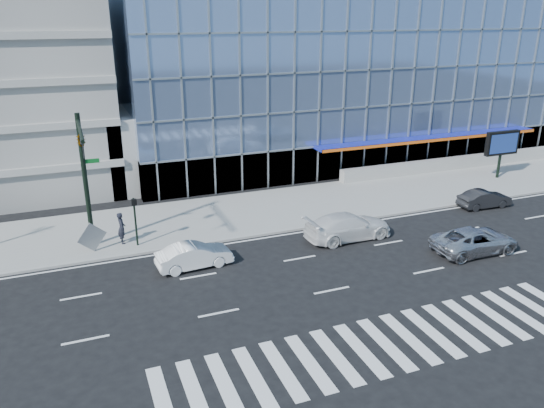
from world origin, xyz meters
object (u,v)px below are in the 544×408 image
at_px(marquee_sign, 502,144).
at_px(tilted_panel, 92,237).
at_px(dark_sedan, 484,199).
at_px(traffic_signal, 83,154).
at_px(silver_suv, 475,241).
at_px(white_sedan, 194,256).
at_px(pedestrian, 122,228).
at_px(white_suv, 348,226).
at_px(ped_signal_post, 135,215).

bearing_deg(marquee_sign, tilted_panel, -174.82).
bearing_deg(dark_sedan, traffic_signal, 89.03).
height_order(silver_suv, white_sedan, silver_suv).
bearing_deg(pedestrian, white_suv, -110.79).
bearing_deg(silver_suv, white_suv, 53.98).
xyz_separation_m(traffic_signal, dark_sedan, (26.99, -1.65, -5.52)).
bearing_deg(silver_suv, tilted_panel, 70.15).
distance_m(white_sedan, pedestrian, 5.65).
distance_m(silver_suv, tilted_panel, 22.49).
bearing_deg(marquee_sign, pedestrian, -175.75).
bearing_deg(dark_sedan, tilted_panel, 88.13).
relative_size(silver_suv, dark_sedan, 1.34).
distance_m(silver_suv, pedestrian, 21.12).
xyz_separation_m(ped_signal_post, pedestrian, (-0.79, 0.72, -1.01)).
height_order(marquee_sign, silver_suv, marquee_sign).
bearing_deg(dark_sedan, pedestrian, 86.33).
xyz_separation_m(silver_suv, pedestrian, (-19.28, 8.60, 0.40)).
relative_size(white_suv, white_sedan, 1.34).
bearing_deg(ped_signal_post, pedestrian, 137.50).
height_order(marquee_sign, dark_sedan, marquee_sign).
xyz_separation_m(dark_sedan, tilted_panel, (-27.04, 2.08, 0.42)).
relative_size(silver_suv, tilted_panel, 4.05).
distance_m(marquee_sign, white_sedan, 28.83).
bearing_deg(dark_sedan, marquee_sign, -47.27).
height_order(silver_suv, pedestrian, pedestrian).
distance_m(white_sedan, tilted_panel, 6.42).
bearing_deg(pedestrian, marquee_sign, -89.35).
bearing_deg(pedestrian, silver_suv, -117.65).
distance_m(ped_signal_post, marquee_sign, 30.67).
height_order(marquee_sign, white_suv, marquee_sign).
xyz_separation_m(ped_signal_post, silver_suv, (18.49, -7.88, -1.41)).
height_order(marquee_sign, pedestrian, marquee_sign).
xyz_separation_m(silver_suv, dark_sedan, (6.00, 5.85, -0.08)).
bearing_deg(traffic_signal, pedestrian, 32.68).
bearing_deg(white_sedan, white_suv, -91.86).
relative_size(pedestrian, tilted_panel, 1.51).
xyz_separation_m(white_sedan, dark_sedan, (21.90, 1.75, -0.05)).
relative_size(ped_signal_post, silver_suv, 0.57).
relative_size(white_sedan, tilted_panel, 3.24).
xyz_separation_m(marquee_sign, silver_suv, (-12.01, -10.93, -2.34)).
relative_size(ped_signal_post, pedestrian, 1.53).
bearing_deg(white_sedan, tilted_panel, 49.16).
bearing_deg(ped_signal_post, white_suv, -15.17).
bearing_deg(ped_signal_post, dark_sedan, -4.73).
bearing_deg(silver_suv, pedestrian, 66.78).
bearing_deg(white_sedan, traffic_signal, 52.12).
height_order(traffic_signal, white_sedan, traffic_signal).
xyz_separation_m(white_suv, pedestrian, (-13.28, 4.11, 0.31)).
bearing_deg(white_suv, silver_suv, -128.97).
relative_size(marquee_sign, white_suv, 0.71).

